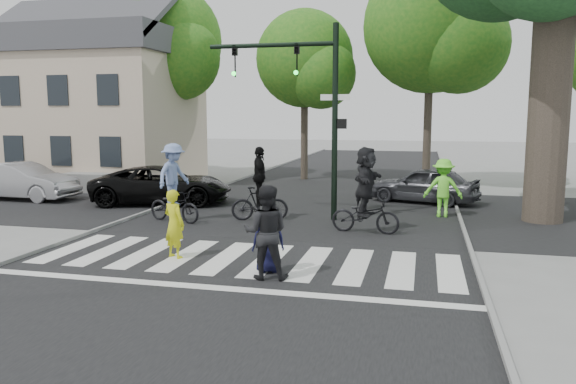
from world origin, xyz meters
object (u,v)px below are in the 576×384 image
Objects in this scene: pedestrian_woman at (174,224)px; car_silver at (22,181)px; pedestrian_child at (268,240)px; cyclist_mid at (260,190)px; traffic_signal at (308,94)px; car_grey at (424,185)px; pedestrian_adult at (266,232)px; car_suv at (162,185)px; cyclist_right at (366,195)px; cyclist_left at (174,188)px.

pedestrian_woman reaches higher than car_silver.
pedestrian_child is 0.61× the size of cyclist_mid.
traffic_signal is 6.42m from car_grey.
pedestrian_adult reaches higher than pedestrian_child.
pedestrian_woman is at bearing -123.95° from car_silver.
pedestrian_child is at bearing -155.64° from car_suv.
cyclist_mid reaches higher than pedestrian_adult.
traffic_signal reaches higher than car_grey.
cyclist_right is 8.52m from car_suv.
pedestrian_child is 0.51m from pedestrian_adult.
pedestrian_woman is 0.37× the size of car_silver.
traffic_signal is at bearing -120.57° from car_suv.
cyclist_mid is (2.48, 0.86, -0.10)m from cyclist_left.
car_suv is at bearing -61.10° from pedestrian_adult.
pedestrian_child is at bearing -85.95° from traffic_signal.
cyclist_mid is 0.96× the size of cyclist_right.
pedestrian_child is at bearing 0.90° from car_grey.
traffic_signal is 1.19× the size of car_suv.
car_grey is at bearing 44.28° from cyclist_mid.
car_grey is (9.39, 2.56, -0.03)m from car_suv.
pedestrian_adult is 0.38× the size of car_suv.
traffic_signal reaches higher than car_suv.
pedestrian_adult is 0.79× the size of cyclist_right.
car_suv is at bearing 152.70° from cyclist_mid.
car_silver is (-13.56, 3.06, -0.36)m from cyclist_right.
pedestrian_child is 0.58× the size of cyclist_left.
pedestrian_woman is 0.66× the size of cyclist_right.
traffic_signal is at bearing -22.26° from car_grey.
car_suv reaches higher than car_grey.
car_grey is at bearing 37.45° from cyclist_left.
cyclist_mid is 4.98m from car_suv.
pedestrian_adult is (2.50, -1.09, 0.16)m from pedestrian_woman.
car_suv is 5.76m from car_silver.
car_silver is at bearing 167.30° from cyclist_right.
car_silver is (-5.75, -0.32, 0.02)m from car_suv.
car_grey is (15.13, 2.88, -0.04)m from car_silver.
traffic_signal is 4.30× the size of pedestrian_child.
pedestrian_adult is 0.44× the size of car_silver.
pedestrian_woman is 5.50m from cyclist_right.
pedestrian_adult reaches higher than car_grey.
cyclist_left is at bearing -159.55° from traffic_signal.
traffic_signal is 3.32m from cyclist_mid.
pedestrian_woman is at bearing -110.08° from traffic_signal.
car_suv is at bearing 156.61° from cyclist_right.
cyclist_right is (1.56, 4.43, 0.38)m from pedestrian_child.
cyclist_right is at bearing -101.12° from car_silver.
cyclist_left is (-4.30, 4.67, 0.35)m from pedestrian_child.
cyclist_left is 0.61× the size of car_grey.
car_silver is at bearing 169.10° from cyclist_mid.
cyclist_right is (2.00, -1.68, -2.83)m from traffic_signal.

